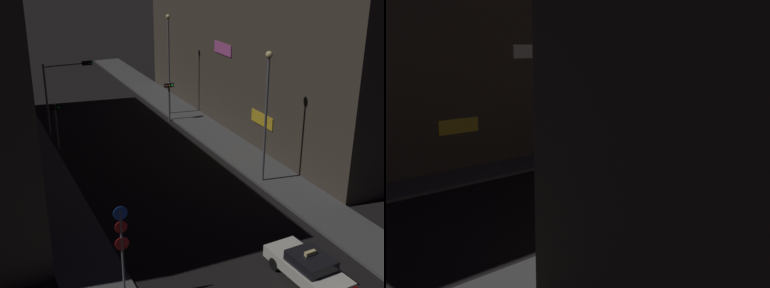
% 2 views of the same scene
% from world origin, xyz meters
% --- Properties ---
extents(sidewalk_left, '(3.16, 56.79, 0.17)m').
position_xyz_m(sidewalk_left, '(-6.89, 26.39, 0.09)').
color(sidewalk_left, '#4C4C4C').
rests_on(sidewalk_left, ground_plane).
extents(sidewalk_right, '(3.16, 56.79, 0.17)m').
position_xyz_m(sidewalk_right, '(6.89, 26.39, 0.09)').
color(sidewalk_right, '#4C4C4C').
rests_on(sidewalk_right, ground_plane).
extents(building_facade_right, '(10.77, 31.27, 14.44)m').
position_xyz_m(building_facade_right, '(13.81, 25.46, 7.22)').
color(building_facade_right, '#473D33').
rests_on(building_facade_right, ground_plane).
extents(taxi, '(2.06, 4.55, 1.62)m').
position_xyz_m(taxi, '(2.12, 5.00, 0.74)').
color(taxi, silver).
rests_on(taxi, ground_plane).
extents(traffic_light_overhead, '(3.92, 0.42, 5.85)m').
position_xyz_m(traffic_light_overhead, '(-3.67, 29.55, 4.17)').
color(traffic_light_overhead, slate).
rests_on(traffic_light_overhead, ground_plane).
extents(traffic_light_left_kerb, '(0.80, 0.42, 3.57)m').
position_xyz_m(traffic_light_left_kerb, '(-5.05, 26.17, 2.57)').
color(traffic_light_left_kerb, slate).
rests_on(traffic_light_left_kerb, ground_plane).
extents(traffic_light_right_kerb, '(0.80, 0.42, 3.47)m').
position_xyz_m(traffic_light_right_kerb, '(5.05, 28.70, 2.51)').
color(traffic_light_right_kerb, slate).
rests_on(traffic_light_right_kerb, ground_plane).
extents(sign_pole_left, '(0.62, 0.10, 4.50)m').
position_xyz_m(sign_pole_left, '(-5.98, 7.13, 2.90)').
color(sign_pole_left, slate).
rests_on(sign_pole_left, sidewalk_left).
extents(street_lamp_near_block, '(0.45, 0.45, 8.44)m').
position_xyz_m(street_lamp_near_block, '(5.83, 14.80, 5.46)').
color(street_lamp_near_block, slate).
rests_on(street_lamp_near_block, sidewalk_right).
extents(street_lamp_far_block, '(0.39, 0.39, 8.75)m').
position_xyz_m(street_lamp_far_block, '(5.73, 30.32, 5.31)').
color(street_lamp_far_block, slate).
rests_on(street_lamp_far_block, sidewalk_right).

